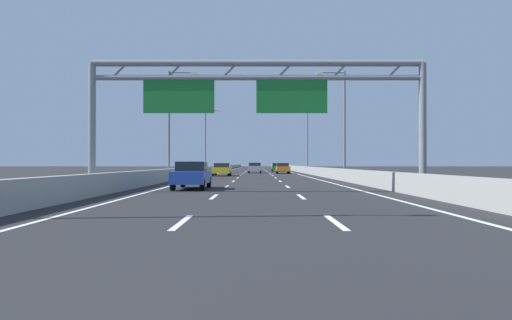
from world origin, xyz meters
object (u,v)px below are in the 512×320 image
Objects in this scene: sign_gantry at (252,92)px; blue_car at (191,175)px; streetlamp_left_far at (206,137)px; streetlamp_left_mid at (171,118)px; streetlamp_right_mid at (341,118)px; streetlamp_right_far at (306,137)px; yellow_car at (222,169)px; silver_car at (254,168)px; green_car at (276,167)px; orange_car at (282,168)px.

sign_gantry is 3.48× the size of blue_car.
streetlamp_left_mid is at bearing -90.00° from streetlamp_left_far.
streetlamp_right_mid is at bearing 0.00° from streetlamp_left_mid.
streetlamp_right_far is 2.04× the size of yellow_car.
streetlamp_left_far is at bearing 154.17° from silver_car.
yellow_car is at bearing -101.89° from silver_car.
green_car is 17.75m from orange_car.
streetlamp_right_far is at bearing 81.52° from sign_gantry.
sign_gantry is 1.71× the size of streetlamp_right_mid.
green_car reaches higher than yellow_car.
streetlamp_right_mid is at bearing -90.00° from streetlamp_right_far.
yellow_car is (-11.27, 11.30, -4.66)m from streetlamp_right_mid.
yellow_car is 1.04× the size of silver_car.
sign_gantry is at bearing -90.01° from silver_car.
green_car is at bearing 43.40° from streetlamp_left_far.
streetlamp_left_far is at bearing 180.00° from streetlamp_right_far.
sign_gantry is 1.71× the size of streetlamp_right_far.
streetlamp_right_far reaches higher than green_car.
streetlamp_left_far reaches higher than silver_car.
streetlamp_left_far is 48.97m from blue_car.
blue_car is 1.04× the size of orange_car.
streetlamp_left_far is 14.06m from orange_car.
silver_car is (-7.70, 28.21, -4.63)m from streetlamp_right_mid.
sign_gantry is 48.37m from silver_car.
orange_car is at bearing 65.62° from streetlamp_left_mid.
silver_car is at bearing 85.83° from blue_car.
silver_car is at bearing 105.27° from streetlamp_right_mid.
streetlamp_right_mid is 2.12× the size of orange_car.
streetlamp_right_mid reaches higher than blue_car.
sign_gantry is 3.62× the size of silver_car.
streetlamp_right_mid is 31.71m from streetlamp_right_far.
yellow_car is 15.00m from orange_car.
blue_car is 1.04× the size of silver_car.
yellow_car is at bearing -119.45° from orange_car.
blue_car is at bearing -99.77° from orange_car.
streetlamp_left_far is 1.00× the size of streetlamp_right_far.
streetlamp_right_mid is 2.04× the size of yellow_car.
sign_gantry is at bearing -83.51° from yellow_car.
orange_car is at bearing -117.89° from streetlamp_right_far.
silver_car is (-7.70, -3.50, -4.63)m from streetlamp_right_far.
blue_car is (3.94, -48.59, -4.65)m from streetlamp_left_far.
streetlamp_left_far is at bearing -136.60° from green_car.
sign_gantry is at bearing -98.48° from streetlamp_right_far.
blue_car is at bearing -89.45° from yellow_car.
blue_car is at bearing -123.08° from streetlamp_right_mid.
streetlamp_left_mid is at bearing -104.63° from green_car.
green_car is (3.77, 62.09, -4.08)m from sign_gantry.
green_car is at bearing 95.35° from streetlamp_right_mid.
streetlamp_left_mid is at bearing 180.00° from streetlamp_right_mid.
green_car is 59.41m from blue_car.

